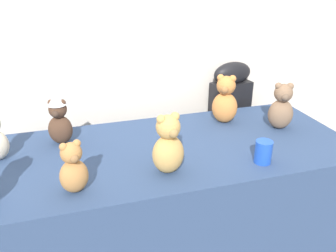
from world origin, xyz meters
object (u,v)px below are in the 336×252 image
teddy_bear_ginger (225,101)px  teddy_bear_honey (168,146)px  teddy_bear_mocha (281,108)px  display_table (168,204)px  instrument_case (228,129)px  party_cup_blue (263,152)px  teddy_bear_cocoa (59,120)px  teddy_bear_caramel (73,169)px

teddy_bear_ginger → teddy_bear_honey: teddy_bear_ginger is taller
teddy_bear_mocha → teddy_bear_honey: (-0.75, -0.27, 0.01)m
display_table → instrument_case: instrument_case is taller
instrument_case → display_table: bearing=-147.1°
teddy_bear_mocha → display_table: bearing=-156.8°
teddy_bear_ginger → party_cup_blue: size_ratio=2.64×
instrument_case → party_cup_blue: bearing=-113.8°
teddy_bear_honey → teddy_bear_cocoa: 0.63m
teddy_bear_cocoa → teddy_bear_honey: bearing=-27.8°
teddy_bear_mocha → teddy_bear_cocoa: bearing=-168.4°
instrument_case → teddy_bear_cocoa: instrument_case is taller
teddy_bear_ginger → party_cup_blue: teddy_bear_ginger is taller
instrument_case → party_cup_blue: instrument_case is taller
display_table → teddy_bear_cocoa: size_ratio=7.04×
teddy_bear_honey → teddy_bear_ginger: bearing=31.7°
teddy_bear_mocha → teddy_bear_caramel: size_ratio=1.19×
display_table → party_cup_blue: size_ratio=17.51×
teddy_bear_ginger → teddy_bear_caramel: bearing=-118.1°
teddy_bear_honey → party_cup_blue: (0.45, -0.05, -0.08)m
teddy_bear_ginger → teddy_bear_mocha: bearing=0.8°
teddy_bear_caramel → display_table: bearing=13.4°
display_table → teddy_bear_mocha: teddy_bear_mocha is taller
instrument_case → teddy_bear_mocha: (0.07, -0.48, 0.34)m
display_table → teddy_bear_honey: (-0.07, -0.22, 0.49)m
instrument_case → teddy_bear_ginger: size_ratio=3.41×
teddy_bear_mocha → instrument_case: bearing=117.5°
display_table → teddy_bear_honey: teddy_bear_honey is taller
teddy_bear_honey → party_cup_blue: size_ratio=2.57×
teddy_bear_cocoa → teddy_bear_ginger: bearing=16.5°
teddy_bear_caramel → party_cup_blue: (0.86, -0.01, -0.05)m
teddy_bear_mocha → teddy_bear_ginger: teddy_bear_ginger is taller
display_table → teddy_bear_ginger: 0.68m
teddy_bear_caramel → party_cup_blue: teddy_bear_caramel is taller
teddy_bear_cocoa → party_cup_blue: bearing=-12.1°
instrument_case → teddy_bear_caramel: 1.38m
teddy_bear_mocha → teddy_bear_caramel: bearing=-145.8°
teddy_bear_mocha → teddy_bear_caramel: teddy_bear_mocha is taller
teddy_bear_ginger → teddy_bear_cocoa: (-0.93, -0.01, -0.00)m
instrument_case → teddy_bear_honey: (-0.68, -0.76, 0.34)m
teddy_bear_honey → party_cup_blue: 0.46m
instrument_case → teddy_bear_cocoa: size_ratio=3.62×
instrument_case → teddy_bear_honey: 1.07m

